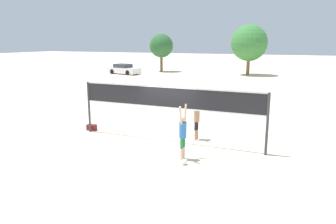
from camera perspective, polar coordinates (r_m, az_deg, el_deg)
name	(u,v)px	position (r m, az deg, el deg)	size (l,w,h in m)	color
ground_plane	(168,142)	(14.84, 0.00, -5.26)	(200.00, 200.00, 0.00)	beige
volleyball_net	(168,102)	(14.39, 0.00, 1.83)	(8.63, 0.11, 2.53)	#38383D
player_spiker	(183,131)	(12.42, 2.60, -3.36)	(0.28, 0.70, 2.14)	beige
player_blocker	(197,116)	(14.99, 5.00, -0.73)	(0.28, 0.70, 2.11)	tan
volleyball	(184,162)	(12.21, 2.84, -8.68)	(0.21, 0.21, 0.21)	white
gear_bag	(92,127)	(17.17, -13.14, -2.63)	(0.47, 0.29, 0.30)	maroon
parked_car_mid	(124,69)	(45.65, -7.68, 7.35)	(4.99, 2.82, 1.38)	silver
tree_left_cluster	(249,43)	(45.06, 13.96, 11.59)	(4.75, 4.75, 6.59)	brown
tree_right_cluster	(161,46)	(48.95, -1.16, 11.44)	(3.45, 3.45, 5.50)	brown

